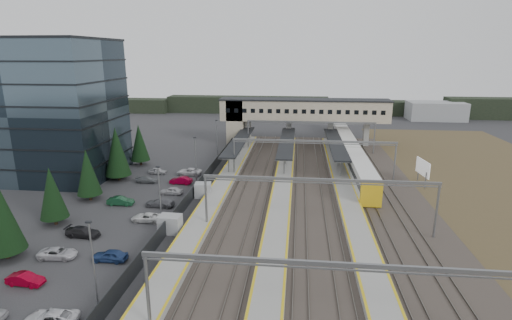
# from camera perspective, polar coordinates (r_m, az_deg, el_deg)

# --- Properties ---
(ground) EXTENTS (220.00, 220.00, 0.00)m
(ground) POSITION_cam_1_polar(r_m,az_deg,el_deg) (59.27, -3.37, -6.54)
(ground) COLOR #2B2B2D
(ground) RESTS_ON ground
(office_building) EXTENTS (24.30, 18.30, 24.30)m
(office_building) POSITION_cam_1_polar(r_m,az_deg,el_deg) (80.94, -28.16, 6.47)
(office_building) COLOR #3B4D59
(office_building) RESTS_ON ground
(conifer_row) EXTENTS (4.42, 49.82, 9.50)m
(conifer_row) POSITION_cam_1_polar(r_m,az_deg,el_deg) (61.79, -24.65, -2.28)
(conifer_row) COLOR black
(conifer_row) RESTS_ON ground
(car_park) EXTENTS (10.50, 44.68, 1.29)m
(car_park) POSITION_cam_1_polar(r_m,az_deg,el_deg) (56.86, -17.82, -7.57)
(car_park) COLOR #BBBAC0
(car_park) RESTS_ON ground
(lampposts) EXTENTS (0.50, 53.25, 8.07)m
(lampposts) POSITION_cam_1_polar(r_m,az_deg,el_deg) (60.78, -10.70, -1.90)
(lampposts) COLOR slate
(lampposts) RESTS_ON ground
(fence) EXTENTS (0.08, 90.00, 2.00)m
(fence) POSITION_cam_1_polar(r_m,az_deg,el_deg) (64.83, -8.34, -3.82)
(fence) COLOR #26282B
(fence) RESTS_ON ground
(relay_cabin_near) EXTENTS (2.78, 2.09, 2.25)m
(relay_cabin_near) POSITION_cam_1_polar(r_m,az_deg,el_deg) (51.55, -12.17, -8.93)
(relay_cabin_near) COLOR #919497
(relay_cabin_near) RESTS_ON ground
(relay_cabin_far) EXTENTS (2.64, 2.28, 2.22)m
(relay_cabin_far) POSITION_cam_1_polar(r_m,az_deg,el_deg) (62.89, -7.59, -4.27)
(relay_cabin_far) COLOR #919497
(relay_cabin_far) RESTS_ON ground
(rail_corridor) EXTENTS (34.00, 90.00, 0.92)m
(rail_corridor) POSITION_cam_1_polar(r_m,az_deg,el_deg) (63.09, 5.81, -4.95)
(rail_corridor) COLOR #38312A
(rail_corridor) RESTS_ON ground
(canopies) EXTENTS (23.10, 30.00, 3.28)m
(canopies) POSITION_cam_1_polar(r_m,az_deg,el_deg) (83.29, 4.42, 2.61)
(canopies) COLOR black
(canopies) RESTS_ON ground
(footbridge) EXTENTS (40.40, 6.40, 11.20)m
(footbridge) POSITION_cam_1_polar(r_m,az_deg,el_deg) (97.33, 5.19, 6.79)
(footbridge) COLOR tan
(footbridge) RESTS_ON ground
(gantries) EXTENTS (28.40, 62.28, 7.17)m
(gantries) POSITION_cam_1_polar(r_m,az_deg,el_deg) (59.51, 8.50, -0.50)
(gantries) COLOR slate
(gantries) RESTS_ON ground
(train) EXTENTS (3.08, 64.37, 3.88)m
(train) POSITION_cam_1_polar(r_m,az_deg,el_deg) (89.89, 12.84, 2.08)
(train) COLOR silver
(train) RESTS_ON ground
(billboard) EXTENTS (0.78, 5.26, 4.36)m
(billboard) POSITION_cam_1_polar(r_m,az_deg,el_deg) (73.20, 22.72, -1.12)
(billboard) COLOR slate
(billboard) RESTS_ON ground
(treeline_far) EXTENTS (170.00, 19.00, 7.00)m
(treeline_far) POSITION_cam_1_polar(r_m,az_deg,el_deg) (148.51, 11.83, 7.42)
(treeline_far) COLOR black
(treeline_far) RESTS_ON ground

